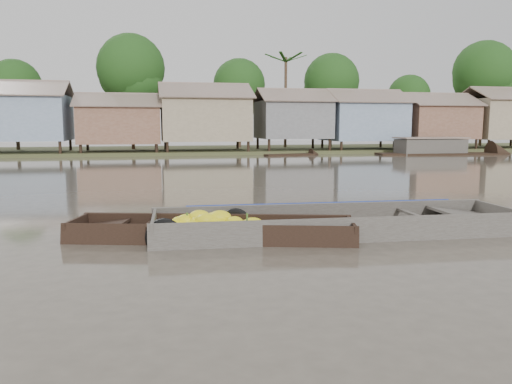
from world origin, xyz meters
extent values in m
plane|color=#4F483D|center=(0.00, 0.00, 0.00)|extent=(120.00, 120.00, 0.00)
cube|color=#384723|center=(0.00, 33.00, 0.00)|extent=(120.00, 12.00, 0.50)
cube|color=#798DA6|center=(-10.50, 29.50, 2.70)|extent=(6.20, 5.20, 3.20)
cube|color=brown|center=(-10.50, 28.10, 4.75)|extent=(6.60, 3.02, 1.28)
cube|color=brown|center=(-10.50, 30.90, 4.75)|extent=(6.60, 3.02, 1.28)
cube|color=brown|center=(-3.80, 29.50, 2.20)|extent=(5.80, 4.60, 2.70)
cube|color=brown|center=(-3.80, 28.26, 4.00)|extent=(6.20, 2.67, 1.14)
cube|color=brown|center=(-3.80, 30.74, 4.00)|extent=(6.20, 2.67, 1.14)
cube|color=gray|center=(2.50, 29.50, 2.65)|extent=(6.50, 5.30, 3.30)
cube|color=brown|center=(2.50, 28.07, 4.75)|extent=(6.90, 3.08, 1.31)
cube|color=brown|center=(2.50, 30.93, 4.75)|extent=(6.90, 3.08, 1.31)
cube|color=slate|center=(9.50, 29.50, 2.60)|extent=(5.40, 4.70, 2.90)
cube|color=brown|center=(9.50, 28.23, 4.50)|extent=(5.80, 2.73, 1.17)
cube|color=brown|center=(9.50, 30.77, 4.50)|extent=(5.80, 2.73, 1.17)
cube|color=#798DA6|center=(15.50, 29.50, 2.50)|extent=(6.00, 5.00, 3.10)
cube|color=brown|center=(15.50, 28.15, 4.50)|extent=(6.40, 2.90, 1.24)
cube|color=brown|center=(15.50, 30.85, 4.50)|extent=(6.40, 2.90, 1.24)
cube|color=brown|center=(22.00, 29.50, 2.45)|extent=(5.70, 4.90, 2.80)
cube|color=brown|center=(22.00, 28.18, 4.30)|extent=(6.10, 2.85, 1.21)
cube|color=brown|center=(22.00, 30.82, 4.30)|extent=(6.10, 2.85, 1.21)
cube|color=gray|center=(28.50, 29.50, 2.70)|extent=(6.30, 5.10, 3.40)
cube|color=brown|center=(28.50, 30.88, 4.85)|extent=(6.70, 2.96, 1.26)
cylinder|color=#473323|center=(-12.00, 34.00, 2.45)|extent=(0.28, 0.28, 4.90)
sphere|color=#163912|center=(-12.00, 34.00, 5.25)|extent=(4.20, 4.20, 4.20)
cylinder|color=#473323|center=(-3.00, 33.00, 3.15)|extent=(0.28, 0.28, 6.30)
sphere|color=#163912|center=(-3.00, 33.00, 6.75)|extent=(5.40, 5.40, 5.40)
cylinder|color=#473323|center=(6.00, 34.00, 2.62)|extent=(0.28, 0.28, 5.25)
sphere|color=#163912|center=(6.00, 34.00, 5.62)|extent=(4.50, 4.50, 4.50)
cylinder|color=#473323|center=(14.00, 33.00, 2.80)|extent=(0.28, 0.28, 5.60)
sphere|color=#163912|center=(14.00, 33.00, 6.00)|extent=(4.80, 4.80, 4.80)
cylinder|color=#473323|center=(22.00, 34.00, 2.27)|extent=(0.28, 0.28, 4.55)
sphere|color=#163912|center=(22.00, 34.00, 4.88)|extent=(3.90, 3.90, 3.90)
cylinder|color=#473323|center=(29.00, 33.00, 3.32)|extent=(0.28, 0.28, 6.65)
sphere|color=#163912|center=(29.00, 33.00, 7.12)|extent=(5.70, 5.70, 5.70)
cylinder|color=#473323|center=(10.00, 33.50, 4.00)|extent=(0.24, 0.24, 8.00)
cube|color=black|center=(-0.46, 0.50, -0.08)|extent=(5.53, 2.41, 0.08)
cube|color=black|center=(-0.31, 1.07, 0.14)|extent=(5.41, 1.57, 0.52)
cube|color=black|center=(-0.61, -0.07, 0.14)|extent=(5.41, 1.57, 0.52)
cube|color=black|center=(2.17, -0.20, 0.14)|extent=(0.37, 1.18, 0.49)
cube|color=black|center=(1.71, -0.08, 0.20)|extent=(1.18, 1.25, 0.19)
cube|color=black|center=(-3.09, 1.20, 0.14)|extent=(0.37, 1.18, 0.49)
cube|color=black|center=(-2.64, 1.08, 0.20)|extent=(1.18, 1.25, 0.19)
cube|color=black|center=(-1.72, 0.83, 0.24)|extent=(0.39, 1.15, 0.05)
cube|color=black|center=(0.80, 0.17, 0.24)|extent=(0.39, 1.15, 0.05)
ellipsoid|color=yellow|center=(-1.21, 0.40, 0.19)|extent=(0.50, 0.41, 0.27)
ellipsoid|color=yellow|center=(-0.94, 0.68, 0.34)|extent=(0.51, 0.41, 0.27)
ellipsoid|color=yellow|center=(-1.13, 0.47, 0.23)|extent=(0.45, 0.37, 0.24)
ellipsoid|color=yellow|center=(-0.41, 0.58, 0.41)|extent=(0.39, 0.32, 0.21)
ellipsoid|color=yellow|center=(-0.46, 0.16, 0.20)|extent=(0.41, 0.33, 0.22)
ellipsoid|color=yellow|center=(-0.48, 0.63, 0.34)|extent=(0.48, 0.39, 0.26)
ellipsoid|color=yellow|center=(0.22, 0.60, 0.21)|extent=(0.44, 0.36, 0.24)
ellipsoid|color=yellow|center=(-0.32, 0.43, 0.43)|extent=(0.52, 0.42, 0.28)
ellipsoid|color=yellow|center=(-0.09, 0.78, 0.22)|extent=(0.42, 0.34, 0.23)
ellipsoid|color=yellow|center=(-1.31, 0.86, 0.21)|extent=(0.47, 0.38, 0.25)
ellipsoid|color=yellow|center=(-1.27, 0.68, 0.23)|extent=(0.51, 0.41, 0.27)
ellipsoid|color=yellow|center=(-1.22, 0.51, 0.23)|extent=(0.51, 0.41, 0.27)
ellipsoid|color=yellow|center=(-0.65, 0.68, 0.32)|extent=(0.45, 0.36, 0.24)
ellipsoid|color=yellow|center=(-1.38, 0.41, 0.13)|extent=(0.41, 0.33, 0.22)
ellipsoid|color=yellow|center=(-0.70, 0.61, 0.43)|extent=(0.48, 0.39, 0.26)
ellipsoid|color=yellow|center=(0.36, -0.07, 0.17)|extent=(0.42, 0.34, 0.23)
ellipsoid|color=yellow|center=(-0.69, 0.48, 0.34)|extent=(0.47, 0.38, 0.26)
ellipsoid|color=yellow|center=(-1.17, 0.39, 0.17)|extent=(0.49, 0.40, 0.27)
ellipsoid|color=yellow|center=(-0.87, 0.34, 0.30)|extent=(0.39, 0.32, 0.21)
ellipsoid|color=yellow|center=(-0.42, 0.38, 0.34)|extent=(0.46, 0.37, 0.25)
ellipsoid|color=yellow|center=(0.22, 0.17, 0.27)|extent=(0.47, 0.38, 0.25)
ellipsoid|color=yellow|center=(-0.59, 0.38, 0.40)|extent=(0.48, 0.39, 0.26)
ellipsoid|color=yellow|center=(-0.34, 0.28, 0.30)|extent=(0.44, 0.36, 0.24)
ellipsoid|color=yellow|center=(-1.36, 0.69, 0.15)|extent=(0.39, 0.32, 0.21)
ellipsoid|color=yellow|center=(0.35, 0.50, 0.25)|extent=(0.50, 0.40, 0.27)
ellipsoid|color=yellow|center=(-0.57, 0.73, 0.31)|extent=(0.45, 0.37, 0.24)
ellipsoid|color=yellow|center=(-1.06, 0.72, 0.31)|extent=(0.44, 0.35, 0.23)
ellipsoid|color=yellow|center=(-0.66, 0.85, 0.31)|extent=(0.40, 0.33, 0.22)
ellipsoid|color=yellow|center=(-0.13, 0.76, 0.23)|extent=(0.44, 0.36, 0.24)
ellipsoid|color=yellow|center=(-0.07, 0.23, 0.37)|extent=(0.40, 0.32, 0.21)
ellipsoid|color=yellow|center=(-0.54, 0.78, 0.27)|extent=(0.41, 0.34, 0.22)
cylinder|color=#3F6626|center=(-0.94, 0.63, 0.42)|extent=(0.04, 0.04, 0.18)
cylinder|color=#3F6626|center=(-0.27, 0.45, 0.42)|extent=(0.04, 0.04, 0.18)
cylinder|color=#3F6626|center=(0.20, 0.32, 0.42)|extent=(0.04, 0.04, 0.18)
torus|color=black|center=(0.09, 1.05, 0.16)|extent=(0.71, 0.35, 0.69)
torus|color=black|center=(-1.40, 0.05, 0.16)|extent=(0.76, 0.36, 0.74)
cube|color=#3C3733|center=(2.12, 0.50, -0.08)|extent=(7.48, 1.94, 0.08)
cube|color=#3C3733|center=(2.16, 1.41, 0.18)|extent=(7.58, 0.52, 0.61)
cube|color=#3C3733|center=(2.08, -0.41, 0.18)|extent=(7.58, 0.52, 0.61)
cube|color=#3C3733|center=(5.82, 0.32, 0.18)|extent=(0.15, 1.85, 0.57)
cube|color=#3C3733|center=(5.18, 0.36, 0.25)|extent=(1.36, 1.66, 0.24)
cube|color=#3C3733|center=(-1.58, 0.68, 0.18)|extent=(0.15, 1.85, 0.57)
cube|color=#3C3733|center=(-0.94, 0.64, 0.25)|extent=(1.36, 1.66, 0.24)
cube|color=#3C3733|center=(0.35, 0.58, 0.30)|extent=(0.18, 1.78, 0.05)
cube|color=#3C3733|center=(3.89, 0.42, 0.30)|extent=(0.18, 1.78, 0.05)
cube|color=#665E54|center=(2.12, 0.50, -0.03)|extent=(5.71, 1.72, 0.02)
cube|color=navy|center=(2.17, 1.47, 0.41)|extent=(6.12, 0.38, 0.15)
torus|color=olive|center=(5.09, 0.06, -0.01)|extent=(0.42, 0.42, 0.06)
torus|color=olive|center=(5.09, 0.06, 0.03)|extent=(0.34, 0.34, 0.06)
cube|color=black|center=(8.25, 25.78, -0.05)|extent=(3.89, 1.58, 0.35)
cube|color=black|center=(19.35, 24.60, -0.05)|extent=(9.15, 3.23, 0.35)
cube|color=black|center=(19.00, 25.00, 0.55)|extent=(5.00, 2.00, 1.20)
camera|label=1|loc=(-1.60, -9.10, 2.23)|focal=35.00mm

